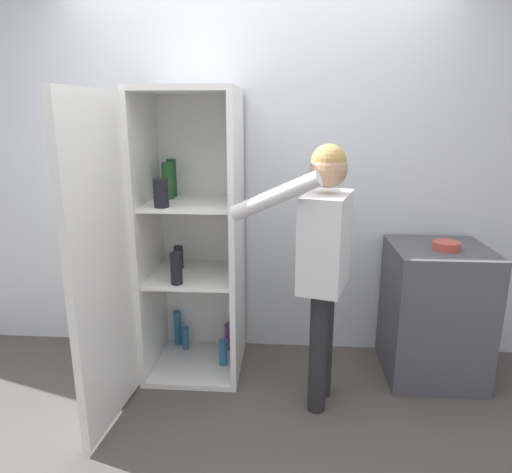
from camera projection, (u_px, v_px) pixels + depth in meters
name	position (u px, v px, depth m)	size (l,w,h in m)	color
ground_plane	(245.00, 426.00, 2.55)	(12.00, 12.00, 0.00)	#4C4742
wall_back	(257.00, 176.00, 3.17)	(7.00, 0.06, 2.55)	silver
refrigerator	(177.00, 242.00, 2.86)	(0.72, 1.23, 1.84)	white
person	(324.00, 247.00, 2.53)	(0.69, 0.53, 1.54)	#262628
counter	(434.00, 312.00, 2.97)	(0.60, 0.59, 0.88)	#4C4C51
bowl	(446.00, 246.00, 2.80)	(0.16, 0.16, 0.05)	#B24738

